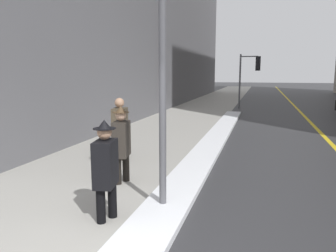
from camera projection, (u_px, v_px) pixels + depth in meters
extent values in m
cube|color=#9E9B93|center=(194.00, 113.00, 18.85)|extent=(4.00, 80.00, 0.01)
cube|color=gold|center=(305.00, 117.00, 17.23)|extent=(0.16, 80.00, 0.00)
cube|color=white|center=(212.00, 143.00, 10.69)|extent=(0.80, 17.28, 0.11)
cylinder|color=#515156|center=(163.00, 94.00, 5.30)|extent=(0.12, 0.12, 3.92)
cylinder|color=#515156|center=(240.00, 82.00, 21.27)|extent=(0.11, 0.11, 3.50)
cylinder|color=#515156|center=(249.00, 56.00, 20.85)|extent=(1.10, 0.11, 0.07)
cube|color=black|center=(258.00, 64.00, 20.76)|extent=(0.31, 0.21, 0.90)
sphere|color=red|center=(258.00, 59.00, 20.82)|extent=(0.19, 0.19, 0.19)
sphere|color=orange|center=(258.00, 64.00, 20.87)|extent=(0.19, 0.19, 0.19)
sphere|color=green|center=(258.00, 68.00, 20.91)|extent=(0.19, 0.19, 0.19)
cylinder|color=black|center=(112.00, 193.00, 5.21)|extent=(0.14, 0.14, 0.82)
cylinder|color=black|center=(101.00, 198.00, 5.00)|extent=(0.14, 0.14, 0.82)
cube|color=black|center=(105.00, 163.00, 5.02)|extent=(0.37, 0.54, 0.71)
sphere|color=tan|center=(104.00, 132.00, 4.94)|extent=(0.22, 0.22, 0.22)
cylinder|color=black|center=(104.00, 128.00, 4.93)|extent=(0.34, 0.34, 0.01)
cone|color=black|center=(104.00, 124.00, 4.92)|extent=(0.21, 0.21, 0.13)
cube|color=black|center=(112.00, 167.00, 5.39)|extent=(0.14, 0.23, 0.28)
cylinder|color=black|center=(126.00, 162.00, 6.97)|extent=(0.15, 0.15, 0.83)
cylinder|color=black|center=(118.00, 165.00, 6.76)|extent=(0.15, 0.15, 0.83)
cube|color=#2D2823|center=(121.00, 139.00, 6.78)|extent=(0.38, 0.55, 0.73)
sphere|color=tan|center=(121.00, 115.00, 6.70)|extent=(0.23, 0.23, 0.23)
cylinder|color=#4C3823|center=(121.00, 112.00, 6.69)|extent=(0.35, 0.35, 0.01)
cone|color=#4C3823|center=(121.00, 109.00, 6.68)|extent=(0.21, 0.21, 0.14)
cylinder|color=#2A241B|center=(124.00, 144.00, 8.63)|extent=(0.16, 0.16, 0.90)
cylinder|color=#2A241B|center=(117.00, 146.00, 8.40)|extent=(0.16, 0.16, 0.90)
cube|color=#473D2D|center=(120.00, 123.00, 8.42)|extent=(0.41, 0.59, 0.79)
sphere|color=tan|center=(119.00, 103.00, 8.34)|extent=(0.24, 0.24, 0.24)
cube|color=black|center=(123.00, 127.00, 8.81)|extent=(0.14, 0.23, 0.28)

